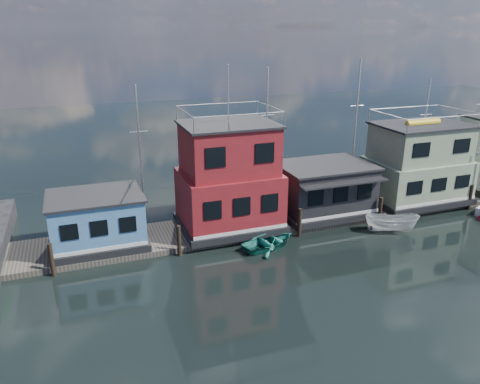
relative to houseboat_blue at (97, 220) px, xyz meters
name	(u,v)px	position (x,y,z in m)	size (l,w,h in m)	color
ground	(430,288)	(18.00, -12.00, -2.21)	(160.00, 160.00, 0.00)	black
dock	(327,214)	(18.00, 0.00, -2.01)	(48.00, 5.00, 0.40)	#595147
houseboat_blue	(97,220)	(0.00, 0.00, 0.00)	(6.40, 4.90, 3.66)	black
houseboat_red	(229,179)	(9.50, 0.00, 1.90)	(7.40, 5.90, 11.86)	black
houseboat_dark	(324,189)	(17.50, -0.02, 0.21)	(7.40, 6.10, 4.06)	black
houseboat_green	(417,165)	(26.50, 0.00, 1.34)	(8.40, 5.90, 7.03)	black
pilings	(343,216)	(17.67, -2.80, -1.11)	(42.28, 0.28, 2.20)	#2D2116
background_masts	(343,131)	(22.76, 6.00, 3.35)	(36.40, 0.16, 12.00)	silver
motorboat	(392,223)	(20.88, -4.46, -1.45)	(1.47, 3.91, 1.51)	white
dinghy_teal	(270,242)	(11.24, -3.67, -1.78)	(2.93, 4.10, 0.85)	#238376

